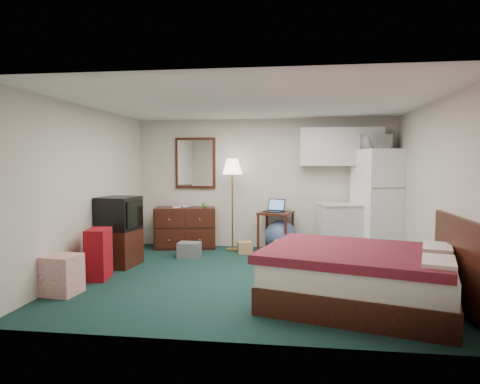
# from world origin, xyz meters

# --- Properties ---
(floor) EXTENTS (5.00, 4.50, 0.01)m
(floor) POSITION_xyz_m (0.00, 0.00, 0.00)
(floor) COLOR #10312E
(floor) RESTS_ON ground
(ceiling) EXTENTS (5.00, 4.50, 0.01)m
(ceiling) POSITION_xyz_m (0.00, 0.00, 2.50)
(ceiling) COLOR beige
(ceiling) RESTS_ON walls
(walls) EXTENTS (5.01, 4.51, 2.50)m
(walls) POSITION_xyz_m (0.00, 0.00, 1.25)
(walls) COLOR beige
(walls) RESTS_ON floor
(mirror) EXTENTS (0.80, 0.06, 1.00)m
(mirror) POSITION_xyz_m (-1.35, 2.22, 1.65)
(mirror) COLOR white
(mirror) RESTS_ON walls
(upper_cabinets) EXTENTS (1.50, 0.35, 0.70)m
(upper_cabinets) POSITION_xyz_m (1.45, 2.08, 1.95)
(upper_cabinets) COLOR silver
(upper_cabinets) RESTS_ON walls
(headboard) EXTENTS (0.06, 1.56, 1.00)m
(headboard) POSITION_xyz_m (2.46, -1.05, 0.55)
(headboard) COLOR black
(headboard) RESTS_ON walls
(dresser) EXTENTS (1.25, 0.75, 0.79)m
(dresser) POSITION_xyz_m (-1.50, 1.98, 0.40)
(dresser) COLOR black
(dresser) RESTS_ON floor
(floor_lamp) EXTENTS (0.46, 0.46, 1.73)m
(floor_lamp) POSITION_xyz_m (-0.56, 1.91, 0.87)
(floor_lamp) COLOR #B88632
(floor_lamp) RESTS_ON floor
(desk) EXTENTS (0.70, 0.70, 0.73)m
(desk) POSITION_xyz_m (0.26, 1.93, 0.37)
(desk) COLOR black
(desk) RESTS_ON floor
(exercise_ball) EXTENTS (0.60, 0.60, 0.59)m
(exercise_ball) POSITION_xyz_m (0.36, 1.86, 0.29)
(exercise_ball) COLOR #35466E
(exercise_ball) RESTS_ON floor
(kitchen_counter) EXTENTS (0.92, 0.77, 0.89)m
(kitchen_counter) POSITION_xyz_m (1.49, 1.85, 0.45)
(kitchen_counter) COLOR silver
(kitchen_counter) RESTS_ON floor
(fridge) EXTENTS (0.99, 0.99, 1.90)m
(fridge) POSITION_xyz_m (2.13, 1.88, 0.95)
(fridge) COLOR white
(fridge) RESTS_ON floor
(bed) EXTENTS (2.41, 2.10, 0.65)m
(bed) POSITION_xyz_m (1.37, -1.05, 0.33)
(bed) COLOR #50101D
(bed) RESTS_ON floor
(tv_stand) EXTENTS (0.65, 0.70, 0.59)m
(tv_stand) POSITION_xyz_m (-2.21, 0.43, 0.29)
(tv_stand) COLOR black
(tv_stand) RESTS_ON floor
(suitcase) EXTENTS (0.34, 0.48, 0.72)m
(suitcase) POSITION_xyz_m (-2.15, -0.36, 0.36)
(suitcase) COLOR maroon
(suitcase) RESTS_ON floor
(retail_box) EXTENTS (0.43, 0.43, 0.50)m
(retail_box) POSITION_xyz_m (-2.28, -1.10, 0.25)
(retail_box) COLOR white
(retail_box) RESTS_ON floor
(file_bin) EXTENTS (0.38, 0.29, 0.27)m
(file_bin) POSITION_xyz_m (-1.21, 1.15, 0.13)
(file_bin) COLOR slate
(file_bin) RESTS_ON floor
(cardboard_box_a) EXTENTS (0.31, 0.28, 0.21)m
(cardboard_box_a) POSITION_xyz_m (-0.29, 1.62, 0.11)
(cardboard_box_a) COLOR olive
(cardboard_box_a) RESTS_ON floor
(cardboard_box_b) EXTENTS (0.29, 0.32, 0.29)m
(cardboard_box_b) POSITION_xyz_m (0.40, 1.47, 0.14)
(cardboard_box_b) COLOR olive
(cardboard_box_b) RESTS_ON floor
(laptop) EXTENTS (0.43, 0.39, 0.24)m
(laptop) POSITION_xyz_m (0.21, 1.91, 0.85)
(laptop) COLOR black
(laptop) RESTS_ON desk
(crt_tv) EXTENTS (0.64, 0.68, 0.53)m
(crt_tv) POSITION_xyz_m (-2.18, 0.42, 0.85)
(crt_tv) COLOR black
(crt_tv) RESTS_ON tv_stand
(microwave) EXTENTS (0.54, 0.43, 0.33)m
(microwave) POSITION_xyz_m (2.03, 1.88, 2.06)
(microwave) COLOR white
(microwave) RESTS_ON fridge
(book_a) EXTENTS (0.15, 0.06, 0.21)m
(book_a) POSITION_xyz_m (-1.72, 1.86, 0.90)
(book_a) COLOR olive
(book_a) RESTS_ON dresser
(book_b) EXTENTS (0.16, 0.10, 0.23)m
(book_b) POSITION_xyz_m (-1.59, 2.03, 0.91)
(book_b) COLOR olive
(book_b) RESTS_ON dresser
(mug) EXTENTS (0.13, 0.11, 0.12)m
(mug) POSITION_xyz_m (-1.10, 1.94, 0.85)
(mug) COLOR #569F40
(mug) RESTS_ON dresser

